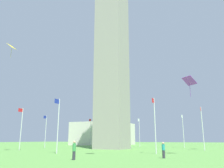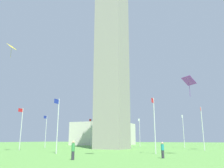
% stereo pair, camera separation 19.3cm
% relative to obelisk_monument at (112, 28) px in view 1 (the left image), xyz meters
% --- Properties ---
extents(ground_plane, '(260.00, 260.00, 0.00)m').
position_rel_obelisk_monument_xyz_m(ground_plane, '(0.00, 0.00, -27.39)').
color(ground_plane, '#548C3D').
extents(obelisk_monument, '(6.03, 6.03, 54.79)m').
position_rel_obelisk_monument_xyz_m(obelisk_monument, '(0.00, 0.00, 0.00)').
color(obelisk_monument, gray).
rests_on(obelisk_monument, ground).
extents(flagpole_n, '(1.12, 0.14, 7.67)m').
position_rel_obelisk_monument_xyz_m(flagpole_n, '(17.88, 0.00, -23.18)').
color(flagpole_n, silver).
rests_on(flagpole_n, ground).
extents(flagpole_ne, '(1.12, 0.14, 7.67)m').
position_rel_obelisk_monument_xyz_m(flagpole_ne, '(12.66, 12.60, -23.18)').
color(flagpole_ne, silver).
rests_on(flagpole_ne, ground).
extents(flagpole_e, '(1.12, 0.14, 7.67)m').
position_rel_obelisk_monument_xyz_m(flagpole_e, '(0.06, 17.82, -23.18)').
color(flagpole_e, silver).
rests_on(flagpole_e, ground).
extents(flagpole_se, '(1.12, 0.14, 7.67)m').
position_rel_obelisk_monument_xyz_m(flagpole_se, '(-12.54, 12.60, -23.18)').
color(flagpole_se, silver).
rests_on(flagpole_se, ground).
extents(flagpole_s, '(1.12, 0.14, 7.67)m').
position_rel_obelisk_monument_xyz_m(flagpole_s, '(-17.76, 0.00, -23.18)').
color(flagpole_s, silver).
rests_on(flagpole_s, ground).
extents(flagpole_sw, '(1.12, 0.14, 7.67)m').
position_rel_obelisk_monument_xyz_m(flagpole_sw, '(-12.54, -12.60, -23.18)').
color(flagpole_sw, silver).
rests_on(flagpole_sw, ground).
extents(flagpole_w, '(1.12, 0.14, 7.67)m').
position_rel_obelisk_monument_xyz_m(flagpole_w, '(0.06, -17.82, -23.18)').
color(flagpole_w, silver).
rests_on(flagpole_w, ground).
extents(flagpole_nw, '(1.12, 0.14, 7.67)m').
position_rel_obelisk_monument_xyz_m(flagpole_nw, '(12.66, -12.60, -23.18)').
color(flagpole_nw, silver).
rests_on(flagpole_nw, ground).
extents(person_green_shirt, '(0.32, 0.32, 1.78)m').
position_rel_obelisk_monument_xyz_m(person_green_shirt, '(25.11, 7.88, -26.51)').
color(person_green_shirt, '#2D2D38').
rests_on(person_green_shirt, ground).
extents(person_teal_shirt, '(0.32, 0.32, 1.64)m').
position_rel_obelisk_monument_xyz_m(person_teal_shirt, '(19.44, 15.20, -26.58)').
color(person_teal_shirt, '#2D2D38').
rests_on(person_teal_shirt, ground).
extents(kite_purple_diamond, '(1.89, 1.96, 2.63)m').
position_rel_obelisk_monument_xyz_m(kite_purple_diamond, '(13.55, 17.71, -18.04)').
color(kite_purple_diamond, purple).
extents(kite_yellow_diamond, '(1.54, 1.32, 2.35)m').
position_rel_obelisk_monument_xyz_m(kite_yellow_diamond, '(19.26, -9.35, -10.49)').
color(kite_yellow_diamond, yellow).
extents(distant_building, '(18.97, 17.39, 7.78)m').
position_rel_obelisk_monument_xyz_m(distant_building, '(-31.49, -18.33, -23.51)').
color(distant_building, beige).
rests_on(distant_building, ground).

